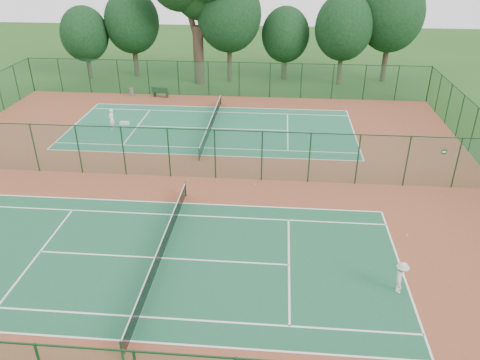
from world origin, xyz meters
name	(u,v)px	position (x,y,z in m)	size (l,w,h in m)	color
ground	(193,177)	(0.00, 0.00, 0.00)	(120.00, 120.00, 0.00)	#214A17
red_pad	(193,177)	(0.00, 0.00, 0.01)	(40.00, 36.00, 0.01)	brown
court_near	(162,258)	(0.00, -9.00, 0.01)	(23.77, 10.97, 0.01)	#1B5536
court_far	(212,128)	(0.00, 9.00, 0.01)	(23.77, 10.97, 0.01)	#206748
fence_north	(224,79)	(0.00, 18.00, 1.76)	(40.00, 0.09, 3.50)	#1B5230
fence_divider	(192,153)	(0.00, 0.00, 1.76)	(40.00, 0.09, 3.50)	#1B5235
tennis_net_near	(161,250)	(0.00, -9.00, 0.54)	(0.10, 12.90, 0.97)	#163E20
tennis_net_far	(212,122)	(0.00, 9.00, 0.54)	(0.10, 12.90, 0.97)	#13341E
player_near	(401,278)	(11.38, -10.51, 0.81)	(1.03, 0.59, 1.59)	silver
player_far	(112,119)	(-8.26, 8.07, 0.91)	(0.65, 0.43, 1.78)	white
trash_bin	(132,92)	(-9.34, 17.29, 0.41)	(0.44, 0.44, 0.79)	slate
bench	(160,92)	(-6.34, 17.10, 0.55)	(1.73, 0.73, 1.04)	#12331A
kit_bag	(124,123)	(-7.60, 9.20, 0.16)	(0.79, 0.29, 0.29)	silver
stray_ball_a	(188,180)	(-0.24, -0.49, 0.05)	(0.07, 0.07, 0.07)	#B9DA32
stray_ball_b	(255,184)	(4.24, -0.73, 0.04)	(0.07, 0.07, 0.07)	yellow
stray_ball_c	(216,180)	(1.63, -0.36, 0.04)	(0.07, 0.07, 0.07)	#BFDE33
evergreen_row	(235,80)	(0.50, 24.25, 0.00)	(39.00, 5.00, 12.00)	black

